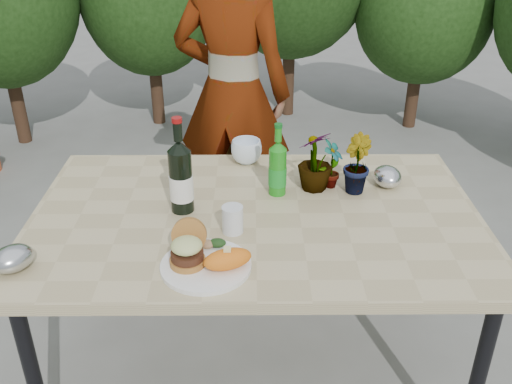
{
  "coord_description": "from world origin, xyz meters",
  "views": [
    {
      "loc": [
        -0.01,
        -1.75,
        1.79
      ],
      "look_at": [
        0.0,
        -0.08,
        0.88
      ],
      "focal_mm": 40.0,
      "sensor_mm": 36.0,
      "label": 1
    }
  ],
  "objects_px": {
    "wine_bottle": "(181,178)",
    "person": "(232,93)",
    "patio_table": "(256,227)",
    "dinner_plate": "(206,266)"
  },
  "relations": [
    {
      "from": "patio_table",
      "to": "dinner_plate",
      "type": "height_order",
      "value": "dinner_plate"
    },
    {
      "from": "patio_table",
      "to": "wine_bottle",
      "type": "relative_size",
      "value": 4.52
    },
    {
      "from": "person",
      "to": "patio_table",
      "type": "bearing_deg",
      "value": 109.44
    },
    {
      "from": "wine_bottle",
      "to": "person",
      "type": "xyz_separation_m",
      "value": [
        0.15,
        1.04,
        -0.04
      ]
    },
    {
      "from": "patio_table",
      "to": "person",
      "type": "xyz_separation_m",
      "value": [
        -0.11,
        1.07,
        0.14
      ]
    },
    {
      "from": "patio_table",
      "to": "wine_bottle",
      "type": "xyz_separation_m",
      "value": [
        -0.26,
        0.03,
        0.19
      ]
    },
    {
      "from": "patio_table",
      "to": "person",
      "type": "bearing_deg",
      "value": 96.04
    },
    {
      "from": "dinner_plate",
      "to": "wine_bottle",
      "type": "height_order",
      "value": "wine_bottle"
    },
    {
      "from": "patio_table",
      "to": "dinner_plate",
      "type": "distance_m",
      "value": 0.37
    },
    {
      "from": "dinner_plate",
      "to": "wine_bottle",
      "type": "relative_size",
      "value": 0.79
    }
  ]
}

